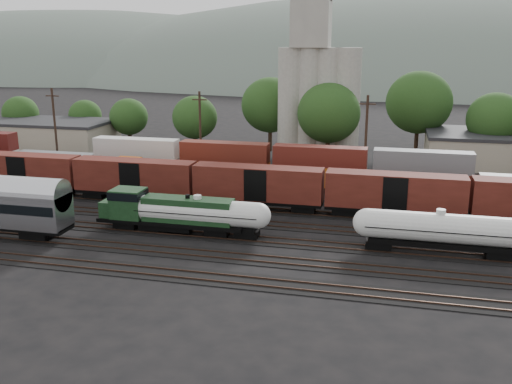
% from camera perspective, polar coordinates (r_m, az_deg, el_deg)
% --- Properties ---
extents(ground, '(600.00, 600.00, 0.00)m').
position_cam_1_polar(ground, '(62.14, -1.57, -3.07)').
color(ground, black).
extents(tracks, '(180.00, 33.20, 0.20)m').
position_cam_1_polar(tracks, '(62.12, -1.57, -3.03)').
color(tracks, black).
rests_on(tracks, ground).
extents(green_locomotive, '(15.52, 2.74, 4.11)m').
position_cam_1_polar(green_locomotive, '(59.07, -9.28, -1.84)').
color(green_locomotive, black).
rests_on(green_locomotive, ground).
extents(tank_car_a, '(15.05, 2.69, 3.94)m').
position_cam_1_polar(tank_car_a, '(57.75, -5.83, -2.10)').
color(tank_car_a, silver).
rests_on(tank_car_a, ground).
extents(tank_car_b, '(15.73, 2.82, 4.12)m').
position_cam_1_polar(tank_car_b, '(54.85, 17.87, -3.60)').
color(tank_car_b, silver).
rests_on(tank_car_b, ground).
extents(orange_locomotive, '(15.92, 2.65, 3.98)m').
position_cam_1_polar(orange_locomotive, '(75.17, -9.97, 1.74)').
color(orange_locomotive, black).
rests_on(orange_locomotive, ground).
extents(boxcar_string, '(184.40, 2.90, 4.20)m').
position_cam_1_polar(boxcar_string, '(64.61, 20.56, -0.45)').
color(boxcar_string, black).
rests_on(boxcar_string, ground).
extents(container_wall, '(182.20, 2.60, 5.80)m').
position_cam_1_polar(container_wall, '(74.52, 6.04, 1.89)').
color(container_wall, black).
rests_on(container_wall, ground).
extents(grain_silo, '(13.40, 5.00, 29.00)m').
position_cam_1_polar(grain_silo, '(94.12, 6.16, 10.07)').
color(grain_silo, '#A19E93').
rests_on(grain_silo, ground).
extents(industrial_sheds, '(119.38, 17.26, 5.10)m').
position_cam_1_polar(industrial_sheds, '(94.16, 7.97, 4.67)').
color(industrial_sheds, '#9E937F').
rests_on(industrial_sheds, ground).
extents(tree_band, '(165.78, 23.08, 14.24)m').
position_cam_1_polar(tree_band, '(96.34, 11.47, 7.70)').
color(tree_band, black).
rests_on(tree_band, ground).
extents(utility_poles, '(122.20, 0.36, 12.00)m').
position_cam_1_polar(utility_poles, '(81.55, 2.45, 5.80)').
color(utility_poles, black).
rests_on(utility_poles, ground).
extents(distant_hills, '(860.00, 286.00, 130.00)m').
position_cam_1_polar(distant_hills, '(319.59, 15.11, 7.41)').
color(distant_hills, '#59665B').
rests_on(distant_hills, ground).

